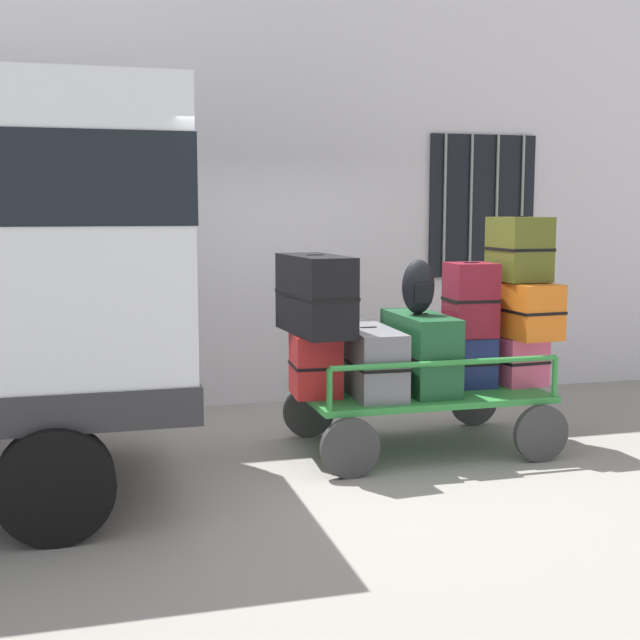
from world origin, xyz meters
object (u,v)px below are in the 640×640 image
luggage_cart (419,401)px  suitcase_right_bottom (519,360)px  backpack (418,287)px  suitcase_center_bottom (420,352)px  suitcase_midleft_bottom (368,360)px  suitcase_midright_middle (471,300)px  suitcase_left_bottom (316,365)px  suitcase_left_middle (315,294)px  suitcase_midright_bottom (471,362)px  suitcase_right_top (519,249)px  suitcase_right_middle (518,309)px

luggage_cart → suitcase_right_bottom: size_ratio=4.90×
luggage_cart → backpack: bearing=-134.8°
luggage_cart → suitcase_center_bottom: (-0.00, 0.00, 0.41)m
suitcase_right_bottom → backpack: backpack is taller
suitcase_midleft_bottom → suitcase_midright_middle: 1.00m
suitcase_left_bottom → suitcase_center_bottom: suitcase_center_bottom is taller
suitcase_left_middle → suitcase_midright_bottom: (1.32, -0.04, -0.59)m
suitcase_left_bottom → suitcase_midleft_bottom: suitcase_midleft_bottom is taller
suitcase_left_bottom → luggage_cart: bearing=-0.0°
suitcase_left_middle → backpack: suitcase_left_middle is taller
suitcase_midleft_bottom → suitcase_midright_middle: size_ratio=1.71×
suitcase_midright_middle → suitcase_midleft_bottom: bearing=179.6°
suitcase_left_middle → suitcase_right_bottom: 1.86m
suitcase_left_bottom → suitcase_midright_middle: suitcase_midright_middle is taller
luggage_cart → suitcase_right_top: size_ratio=3.75×
suitcase_right_bottom → backpack: size_ratio=0.93×
suitcase_midleft_bottom → suitcase_midright_bottom: suitcase_midleft_bottom is taller
suitcase_midleft_bottom → suitcase_right_top: suitcase_right_top is taller
suitcase_left_bottom → suitcase_right_top: 1.98m
suitcase_midright_bottom → suitcase_midleft_bottom: bearing=177.4°
suitcase_center_bottom → suitcase_left_bottom: bearing=-179.9°
luggage_cart → suitcase_left_middle: suitcase_left_middle is taller
suitcase_left_bottom → suitcase_midleft_bottom: size_ratio=0.47×
suitcase_midleft_bottom → suitcase_midright_middle: (0.88, -0.01, 0.46)m
suitcase_midright_bottom → luggage_cart: bearing=176.0°
suitcase_left_bottom → backpack: size_ratio=1.13×
suitcase_midright_middle → backpack: bearing=-175.2°
suitcase_center_bottom → suitcase_right_top: 1.21m
suitcase_right_top → suitcase_right_middle: bearing=-90.0°
suitcase_midright_middle → suitcase_left_middle: bearing=179.7°
luggage_cart → suitcase_left_bottom: suitcase_left_bottom is taller
suitcase_right_bottom → backpack: (-0.92, -0.01, 0.64)m
luggage_cart → suitcase_left_bottom: bearing=180.0°
suitcase_left_middle → suitcase_midright_middle: bearing=-0.3°
suitcase_midright_bottom → suitcase_right_bottom: size_ratio=1.03×
suitcase_right_top → suitcase_left_bottom: bearing=-179.2°
luggage_cart → suitcase_right_middle: bearing=0.5°
suitcase_center_bottom → suitcase_right_middle: suitcase_right_middle is taller
suitcase_midleft_bottom → suitcase_right_bottom: suitcase_midleft_bottom is taller
suitcase_left_middle → suitcase_left_bottom: bearing=-90.0°
suitcase_center_bottom → suitcase_right_top: (0.88, 0.02, 0.83)m
suitcase_midleft_bottom → suitcase_right_top: (1.32, 0.01, 0.87)m
suitcase_right_middle → suitcase_midright_middle: bearing=-179.5°
suitcase_right_top → suitcase_right_bottom: bearing=-90.0°
suitcase_left_bottom → suitcase_midleft_bottom: 0.44m
luggage_cart → suitcase_left_middle: size_ratio=2.07×
suitcase_midleft_bottom → suitcase_right_bottom: size_ratio=2.55×
suitcase_midright_bottom → suitcase_right_bottom: suitcase_midright_bottom is taller
suitcase_left_bottom → suitcase_left_middle: suitcase_left_middle is taller
suitcase_center_bottom → suitcase_midright_middle: size_ratio=1.57×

